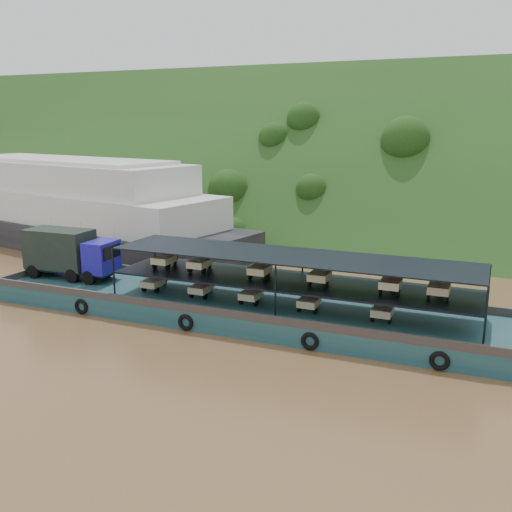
% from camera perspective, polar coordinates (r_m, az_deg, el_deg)
% --- Properties ---
extents(ground, '(160.00, 160.00, 0.00)m').
position_cam_1_polar(ground, '(38.47, 1.01, -5.85)').
color(ground, brown).
rests_on(ground, ground).
extents(hillside, '(140.00, 39.60, 39.60)m').
position_cam_1_polar(hillside, '(72.17, 11.77, 2.85)').
color(hillside, '#1B3814').
rests_on(hillside, ground).
extents(cargo_barge, '(35.00, 7.18, 4.82)m').
position_cam_1_polar(cargo_barge, '(38.13, -3.81, -4.15)').
color(cargo_barge, '#153D4A').
rests_on(cargo_barge, ground).
extents(passenger_ferry, '(45.63, 19.96, 8.97)m').
position_cam_1_polar(passenger_ferry, '(64.42, -18.60, 4.73)').
color(passenger_ferry, black).
rests_on(passenger_ferry, ground).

